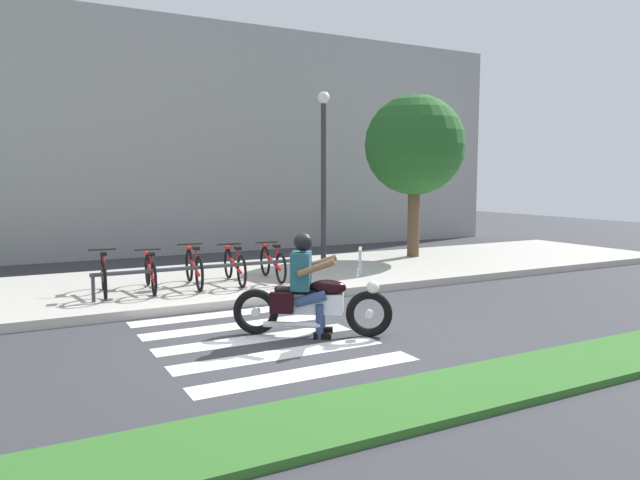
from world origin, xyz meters
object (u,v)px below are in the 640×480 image
at_px(motorcycle, 313,303).
at_px(bicycle_2, 194,268).
at_px(bicycle_4, 273,263).
at_px(tree_near_rack, 415,146).
at_px(bike_rack, 203,269).
at_px(bicycle_3, 235,266).
at_px(street_lamp, 324,164).
at_px(bicycle_0, 104,275).
at_px(rider, 307,277).
at_px(bicycle_1, 151,272).

height_order(motorcycle, bicycle_2, motorcycle).
distance_m(bicycle_4, tree_near_rack, 5.50).
height_order(bicycle_4, bike_rack, bicycle_4).
relative_size(bicycle_3, street_lamp, 0.41).
xyz_separation_m(bike_rack, street_lamp, (3.38, 1.67, 1.95)).
bearing_deg(bike_rack, bicycle_0, 161.00).
height_order(rider, bicycle_2, rider).
distance_m(bicycle_0, bike_rack, 1.70).
height_order(bike_rack, tree_near_rack, tree_near_rack).
bearing_deg(bicycle_4, street_lamp, 32.16).
bearing_deg(bicycle_2, bicycle_1, 179.92).
bearing_deg(street_lamp, bike_rack, -153.73).
bearing_deg(street_lamp, bicycle_0, -167.40).
distance_m(bicycle_3, bicycle_4, 0.80).
xyz_separation_m(motorcycle, bicycle_4, (0.98, 3.62, 0.03)).
xyz_separation_m(bicycle_1, bike_rack, (0.80, -0.56, 0.08)).
relative_size(bicycle_0, bicycle_2, 0.92).
distance_m(bicycle_1, street_lamp, 4.78).
bearing_deg(bike_rack, rider, -79.42).
xyz_separation_m(bicycle_4, street_lamp, (1.77, 1.11, 2.02)).
xyz_separation_m(bicycle_3, bicycle_4, (0.80, -0.00, -0.00)).
relative_size(rider, street_lamp, 0.35).
bearing_deg(bicycle_4, bicycle_0, -179.98).
xyz_separation_m(rider, bicycle_4, (1.05, 3.57, -0.34)).
bearing_deg(bike_rack, motorcycle, -78.44).
xyz_separation_m(bicycle_0, bicycle_4, (3.22, 0.00, -0.02)).
distance_m(motorcycle, rider, 0.38).
relative_size(bicycle_1, street_lamp, 0.40).
xyz_separation_m(bicycle_0, bike_rack, (1.61, -0.55, 0.06)).
bearing_deg(bicycle_1, rider, -69.06).
distance_m(bicycle_1, tree_near_rack, 7.65).
relative_size(motorcycle, rider, 1.34).
height_order(street_lamp, tree_near_rack, tree_near_rack).
height_order(rider, bicycle_1, rider).
distance_m(rider, tree_near_rack, 7.94).
bearing_deg(bicycle_0, rider, -58.70).
bearing_deg(bicycle_4, bicycle_3, 180.00).
bearing_deg(bicycle_4, tree_near_rack, 18.03).
distance_m(rider, street_lamp, 5.72).
bearing_deg(rider, bike_rack, 100.58).
xyz_separation_m(bicycle_1, street_lamp, (4.18, 1.11, 2.03)).
height_order(motorcycle, rider, rider).
bearing_deg(bicycle_2, motorcycle, -80.18).
distance_m(rider, bicycle_2, 3.63).
xyz_separation_m(bicycle_2, bicycle_4, (1.61, 0.00, -0.02)).
bearing_deg(motorcycle, street_lamp, 59.81).
relative_size(bicycle_2, tree_near_rack, 0.40).
relative_size(bicycle_0, bike_rack, 0.42).
bearing_deg(rider, street_lamp, 59.00).
height_order(bicycle_3, street_lamp, street_lamp).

